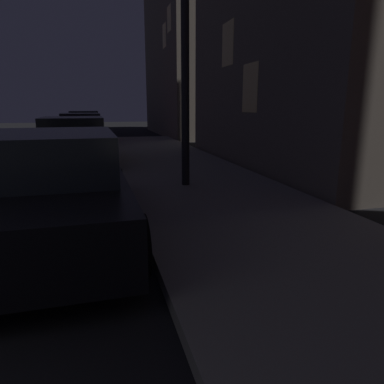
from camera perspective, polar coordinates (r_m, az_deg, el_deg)
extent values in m
cube|color=black|center=(5.06, -21.63, -0.75)|extent=(1.93, 4.56, 0.64)
cube|color=#1E2328|center=(4.75, -22.47, 5.44)|extent=(1.67, 2.08, 0.56)
cylinder|color=black|center=(6.47, -11.99, 0.70)|extent=(0.23, 0.66, 0.66)
cylinder|color=black|center=(3.78, -8.85, -8.49)|extent=(0.23, 0.66, 0.66)
cube|color=gold|center=(11.02, -18.28, 6.83)|extent=(1.97, 4.34, 0.64)
cube|color=#1E2328|center=(10.82, -18.54, 9.79)|extent=(1.70, 2.03, 0.56)
cylinder|color=black|center=(12.45, -22.42, 6.08)|extent=(0.23, 0.66, 0.66)
cylinder|color=black|center=(12.38, -13.56, 6.69)|extent=(0.23, 0.66, 0.66)
cylinder|color=black|center=(9.82, -24.01, 4.17)|extent=(0.23, 0.66, 0.66)
cylinder|color=black|center=(9.73, -12.79, 4.94)|extent=(0.23, 0.66, 0.66)
cube|color=maroon|center=(16.60, -17.33, 8.96)|extent=(2.04, 4.30, 0.64)
cube|color=#1E2328|center=(16.52, -17.47, 10.95)|extent=(1.70, 2.09, 0.56)
cylinder|color=black|center=(17.93, -20.32, 8.27)|extent=(0.25, 0.67, 0.66)
cylinder|color=black|center=(17.96, -14.40, 8.69)|extent=(0.25, 0.67, 0.66)
cylinder|color=black|center=(15.34, -20.62, 7.47)|extent=(0.25, 0.67, 0.66)
cylinder|color=black|center=(15.37, -13.71, 7.96)|extent=(0.25, 0.67, 0.66)
cube|color=#19592D|center=(23.47, -16.77, 10.19)|extent=(1.94, 4.18, 0.64)
cube|color=#1E2328|center=(23.51, -16.87, 11.60)|extent=(1.69, 2.11, 0.56)
cylinder|color=black|center=(24.80, -18.94, 9.63)|extent=(0.23, 0.66, 0.66)
cylinder|color=black|center=(24.77, -14.45, 9.93)|extent=(0.23, 0.66, 0.66)
cylinder|color=black|center=(22.23, -19.28, 9.23)|extent=(0.23, 0.66, 0.66)
cylinder|color=black|center=(22.20, -14.27, 9.56)|extent=(0.23, 0.66, 0.66)
cylinder|color=black|center=(7.28, -1.10, 19.47)|extent=(0.16, 0.16, 4.67)
cube|color=#F2D17F|center=(9.46, 9.38, 16.07)|extent=(0.06, 0.90, 1.20)
cube|color=#F2D17F|center=(11.14, 5.85, 22.47)|extent=(0.06, 0.90, 1.20)
cube|color=#6B6056|center=(23.69, 4.78, 20.21)|extent=(8.07, 10.34, 8.96)
cube|color=#F2D17F|center=(19.46, -3.61, 25.92)|extent=(0.06, 0.90, 1.20)
cube|color=#F2D17F|center=(20.62, -4.38, 23.64)|extent=(0.06, 0.90, 1.20)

